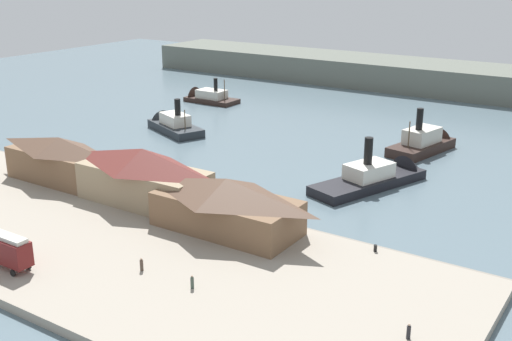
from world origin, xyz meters
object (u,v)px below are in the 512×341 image
Objects in this scene: street_tram at (3,247)px; mooring_post_center_east at (375,248)px; ferry_shed_east_terminal at (61,159)px; ferry_moored_east at (381,176)px; ferry_shed_west_terminal at (226,204)px; pedestrian_near_west_shed at (409,332)px; pedestrian_walking_west at (192,282)px; pedestrian_walking_east at (142,265)px; ferry_approaching_west at (426,142)px; ferry_shed_customs_shed at (144,176)px; ferry_near_quay at (171,124)px; ferry_mid_harbor at (205,97)px.

mooring_post_center_east is at bearing 38.72° from street_tram.
ferry_moored_east is (44.60, 32.43, -3.79)m from ferry_shed_east_terminal.
ferry_shed_west_terminal is 33.41m from pedestrian_near_west_shed.
street_tram is at bearing -165.39° from pedestrian_near_west_shed.
pedestrian_walking_west is at bearing -21.93° from ferry_shed_east_terminal.
ferry_approaching_west is at bearing 82.05° from pedestrian_walking_east.
ferry_approaching_west is at bearing 102.22° from mooring_post_center_east.
pedestrian_walking_east is 1.02× the size of pedestrian_walking_west.
pedestrian_walking_east is at bearing -48.22° from ferry_shed_customs_shed.
street_tram reaches higher than pedestrian_walking_east.
ferry_shed_east_terminal is 71.80m from ferry_approaching_west.
ferry_shed_customs_shed is at bearing -128.84° from ferry_moored_east.
ferry_moored_east is (-21.91, 45.49, -0.61)m from pedestrian_near_west_shed.
ferry_near_quay reaches higher than mooring_post_center_east.
pedestrian_walking_west is (-24.49, -3.85, -0.02)m from pedestrian_near_west_shed.
ferry_moored_east reaches higher than pedestrian_walking_west.
ferry_mid_harbor is at bearing 108.31° from ferry_shed_east_terminal.
ferry_shed_customs_shed reaches higher than pedestrian_near_west_shed.
ferry_shed_customs_shed is at bearing -58.86° from ferry_mid_harbor.
mooring_post_center_east is 0.06× the size of ferry_mid_harbor.
ferry_mid_harbor is at bearing 129.69° from ferry_shed_west_terminal.
ferry_moored_east is (25.86, 32.11, -4.29)m from ferry_shed_customs_shed.
mooring_post_center_east is (21.61, 20.70, -0.32)m from pedestrian_walking_east.
ferry_shed_east_terminal is at bearing -179.03° from ferry_shed_customs_shed.
ferry_moored_east is (67.52, -36.84, 0.22)m from ferry_mid_harbor.
street_tram is 48.77m from pedestrian_near_west_shed.
pedestrian_walking_east is 0.11× the size of ferry_mid_harbor.
pedestrian_near_west_shed is (31.04, -11.96, -3.07)m from ferry_shed_west_terminal.
ferry_moored_east is (9.13, 33.52, -3.67)m from ferry_shed_west_terminal.
ferry_near_quay is (-76.44, 52.98, -0.50)m from pedestrian_near_west_shed.
ferry_shed_customs_shed is 24.08× the size of mooring_post_center_east.
ferry_shed_west_terminal is 17.39m from pedestrian_walking_west.
ferry_moored_east is at bearing 66.39° from street_tram.
pedestrian_walking_east is (34.11, -16.89, -3.19)m from ferry_shed_east_terminal.
pedestrian_near_west_shed is 0.07× the size of ferry_moored_east.
ferry_mid_harbor is 0.86× the size of ferry_near_quay.
ferry_shed_west_terminal is 0.82× the size of ferry_moored_east.
pedestrian_near_west_shed is 20.03m from mooring_post_center_east.
ferry_mid_harbor is (-41.66, 68.95, -4.51)m from ferry_shed_customs_shed.
ferry_near_quay reaches higher than pedestrian_near_west_shed.
ferry_shed_customs_shed is 61.74m from ferry_approaching_west.
street_tram reaches higher than mooring_post_center_east.
ferry_shed_east_terminal is 41.30m from ferry_near_quay.
ferry_mid_harbor is at bearing 121.14° from ferry_shed_customs_shed.
pedestrian_walking_east is 73.96m from ferry_approaching_west.
ferry_shed_customs_shed is 23.36m from pedestrian_walking_east.
pedestrian_near_west_shed is at bearing 14.61° from street_tram.
pedestrian_walking_east is 0.09× the size of ferry_near_quay.
ferry_shed_west_terminal is 21.12m from mooring_post_center_east.
ferry_moored_east reaches higher than pedestrian_near_west_shed.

